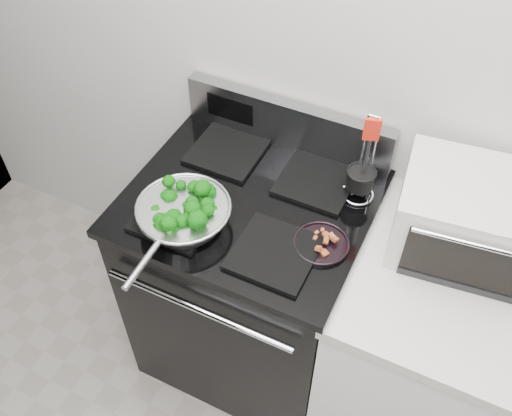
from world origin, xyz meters
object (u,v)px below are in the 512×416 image
Objects in this scene: gas_range at (251,280)px; skillet at (183,213)px; toaster_oven at (474,219)px; utensil_holder at (360,182)px; bacon_plate at (321,241)px.

skillet is at bearing -125.74° from gas_range.
utensil_holder is at bearing 167.87° from toaster_oven.
bacon_plate is at bearing -15.86° from gas_range.
utensil_holder is (0.03, 0.25, 0.04)m from bacon_plate.
utensil_holder is at bearing 36.94° from skillet.
bacon_plate is (0.28, -0.08, 0.48)m from gas_range.
bacon_plate is at bearing -114.31° from utensil_holder.
utensil_holder is (0.31, 0.17, 0.52)m from gas_range.
utensil_holder is (0.45, 0.35, 0.01)m from skillet.
toaster_oven is at bearing 20.11° from skillet.
skillet is 0.57m from utensil_holder.
skillet is 1.44× the size of utensil_holder.
toaster_oven reaches higher than bacon_plate.
skillet is 2.76× the size of bacon_plate.
skillet is (-0.13, -0.19, 0.51)m from gas_range.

